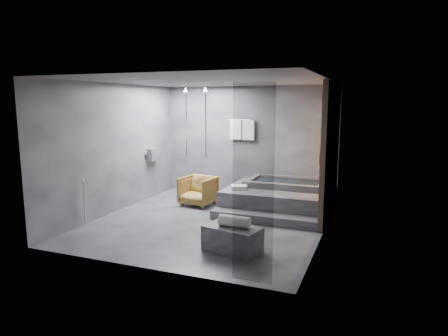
% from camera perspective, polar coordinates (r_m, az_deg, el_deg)
% --- Properties ---
extents(room, '(5.00, 5.04, 2.82)m').
position_cam_1_polar(room, '(7.98, 1.29, 4.58)').
color(room, '#2B2B2E').
rests_on(room, ground).
extents(tub_deck, '(2.20, 2.00, 0.50)m').
position_cam_1_polar(tub_deck, '(9.18, 7.71, -4.23)').
color(tub_deck, '#303032').
rests_on(tub_deck, ground).
extents(tub_step, '(2.20, 0.36, 0.18)m').
position_cam_1_polar(tub_step, '(8.12, 5.70, -7.19)').
color(tub_step, '#303032').
rests_on(tub_step, ground).
extents(concrete_bench, '(1.00, 0.69, 0.41)m').
position_cam_1_polar(concrete_bench, '(6.60, 1.20, -10.07)').
color(concrete_bench, '#363639').
rests_on(concrete_bench, ground).
extents(driftwood_chair, '(0.81, 0.83, 0.68)m').
position_cam_1_polar(driftwood_chair, '(9.41, -3.72, -3.25)').
color(driftwood_chair, '#4D3413').
rests_on(driftwood_chair, ground).
extents(rolled_towel, '(0.52, 0.20, 0.19)m').
position_cam_1_polar(rolled_towel, '(6.50, 1.50, -7.62)').
color(rolled_towel, white).
rests_on(rolled_towel, concrete_bench).
extents(deck_towel, '(0.40, 0.35, 0.09)m').
position_cam_1_polar(deck_towel, '(8.79, 2.17, -2.79)').
color(deck_towel, white).
rests_on(deck_towel, tub_deck).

